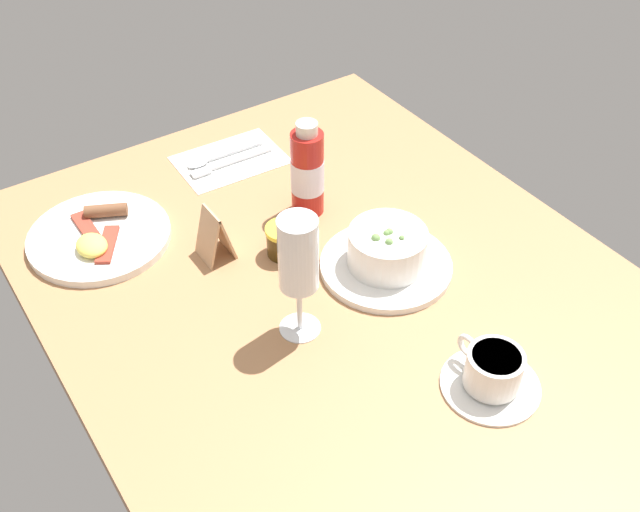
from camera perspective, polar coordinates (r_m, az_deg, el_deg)
The scene contains 9 objects.
ground_plane at distance 117.31cm, azimuth 1.62°, elevation -3.04°, with size 110.00×84.00×3.00cm, color #A8754C.
porridge_bowl at distance 118.03cm, azimuth 5.01°, elevation 0.33°, with size 20.91×20.91×8.11cm.
cutlery_setting at distance 144.24cm, azimuth -6.94°, elevation 7.23°, with size 14.62×20.18×0.90cm.
coffee_cup at distance 103.89cm, azimuth 12.88°, elevation -8.58°, with size 13.52×13.52×6.21cm.
wine_glass at distance 101.05cm, azimuth -1.65°, elevation -0.25°, with size 6.06×6.06×20.14cm.
jam_jar at distance 120.88cm, azimuth -2.74°, elevation 1.18°, with size 5.88×5.88×5.20cm.
sauce_bottle_red at distance 126.46cm, azimuth -0.96°, elevation 6.33°, with size 5.63×5.63×17.40cm.
breakfast_plate at distance 129.40cm, azimuth -16.33°, elevation 1.44°, with size 23.35×23.35×3.70cm.
menu_card at distance 120.45cm, azimuth -8.00°, elevation 1.65°, with size 5.52×4.97×8.81cm.
Camera 1 is at (-67.61, 49.33, 80.69)cm, focal length 42.41 mm.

